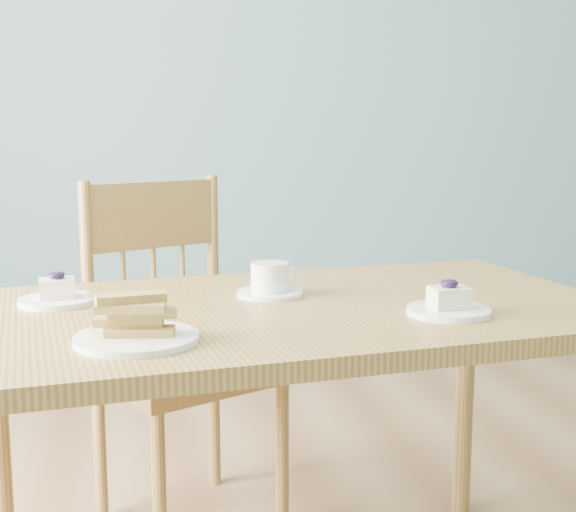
{
  "coord_description": "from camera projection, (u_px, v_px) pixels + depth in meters",
  "views": [
    {
      "loc": [
        -0.77,
        -1.64,
        1.14
      ],
      "look_at": [
        -0.4,
        0.08,
        0.85
      ],
      "focal_mm": 50.0,
      "sensor_mm": 36.0,
      "label": 1
    }
  ],
  "objects": [
    {
      "name": "cheesecake_plate_near",
      "position": [
        449.0,
        305.0,
        1.66
      ],
      "size": [
        0.18,
        0.18,
        0.07
      ],
      "rotation": [
        0.0,
        0.0,
        0.04
      ],
      "color": "white",
      "rests_on": "dining_table"
    },
    {
      "name": "coffee_cup",
      "position": [
        270.0,
        282.0,
        1.84
      ],
      "size": [
        0.15,
        0.15,
        0.08
      ],
      "rotation": [
        0.0,
        0.0,
        -0.18
      ],
      "color": "white",
      "rests_on": "dining_table"
    },
    {
      "name": "room",
      "position": [
        480.0,
        23.0,
        1.71
      ],
      "size": [
        5.01,
        5.01,
        2.71
      ],
      "color": "#986F47",
      "rests_on": "ground"
    },
    {
      "name": "biscotti_plate",
      "position": [
        136.0,
        327.0,
        1.45
      ],
      "size": [
        0.23,
        0.23,
        0.09
      ],
      "rotation": [
        0.0,
        0.0,
        -0.07
      ],
      "color": "white",
      "rests_on": "dining_table"
    },
    {
      "name": "dining_chair",
      "position": [
        180.0,
        351.0,
        2.26
      ],
      "size": [
        0.59,
        0.58,
        0.98
      ],
      "rotation": [
        0.0,
        0.0,
        0.43
      ],
      "color": "olive",
      "rests_on": "ground"
    },
    {
      "name": "dining_table",
      "position": [
        295.0,
        338.0,
        1.76
      ],
      "size": [
        1.47,
        0.94,
        0.75
      ],
      "rotation": [
        0.0,
        0.0,
        0.11
      ],
      "color": "olive",
      "rests_on": "ground"
    },
    {
      "name": "cheesecake_plate_far",
      "position": [
        57.0,
        295.0,
        1.76
      ],
      "size": [
        0.17,
        0.17,
        0.07
      ],
      "rotation": [
        0.0,
        0.0,
        0.09
      ],
      "color": "white",
      "rests_on": "dining_table"
    }
  ]
}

